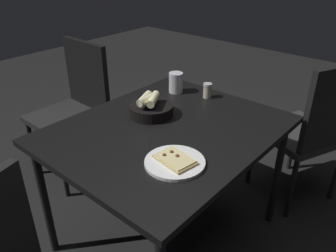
% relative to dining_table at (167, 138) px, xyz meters
% --- Properties ---
extents(ground, '(8.00, 8.00, 0.00)m').
position_rel_dining_table_xyz_m(ground, '(0.00, 0.00, -0.65)').
color(ground, black).
extents(dining_table, '(0.91, 1.10, 0.70)m').
position_rel_dining_table_xyz_m(dining_table, '(0.00, 0.00, 0.00)').
color(dining_table, black).
rests_on(dining_table, ground).
extents(pizza_plate, '(0.25, 0.25, 0.04)m').
position_rel_dining_table_xyz_m(pizza_plate, '(0.22, -0.21, 0.07)').
color(pizza_plate, white).
rests_on(pizza_plate, dining_table).
extents(bread_basket, '(0.23, 0.23, 0.12)m').
position_rel_dining_table_xyz_m(bread_basket, '(-0.15, 0.05, 0.10)').
color(bread_basket, black).
rests_on(bread_basket, dining_table).
extents(beer_glass, '(0.08, 0.08, 0.12)m').
position_rel_dining_table_xyz_m(beer_glass, '(-0.26, 0.37, 0.11)').
color(beer_glass, silver).
rests_on(beer_glass, dining_table).
extents(pepper_shaker, '(0.05, 0.05, 0.09)m').
position_rel_dining_table_xyz_m(pepper_shaker, '(-0.07, 0.43, 0.10)').
color(pepper_shaker, '#BFB299').
rests_on(pepper_shaker, dining_table).
extents(chair_near, '(0.45, 0.45, 0.93)m').
position_rel_dining_table_xyz_m(chair_near, '(-0.91, 0.10, -0.11)').
color(chair_near, black).
rests_on(chair_near, ground).
extents(chair_spare, '(0.58, 0.58, 0.95)m').
position_rel_dining_table_xyz_m(chair_spare, '(0.44, 0.81, -0.11)').
color(chair_spare, '#2C2C2C').
rests_on(chair_spare, ground).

